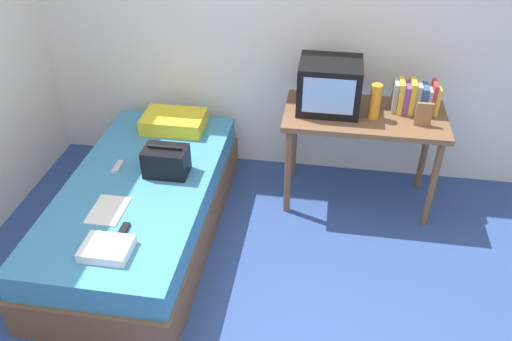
# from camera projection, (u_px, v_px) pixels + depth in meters

# --- Properties ---
(wall_back) EXTENTS (5.20, 0.10, 2.60)m
(wall_back) POSITION_uv_depth(u_px,v_px,m) (283.00, 15.00, 3.87)
(wall_back) COLOR silver
(wall_back) RESTS_ON ground
(bed) EXTENTS (1.00, 2.00, 0.47)m
(bed) POSITION_uv_depth(u_px,v_px,m) (143.00, 209.00, 3.67)
(bed) COLOR brown
(bed) RESTS_ON ground
(desk) EXTENTS (1.16, 0.60, 0.77)m
(desk) POSITION_uv_depth(u_px,v_px,m) (364.00, 125.00, 3.77)
(desk) COLOR brown
(desk) RESTS_ON ground
(tv) EXTENTS (0.44, 0.39, 0.36)m
(tv) POSITION_uv_depth(u_px,v_px,m) (329.00, 86.00, 3.68)
(tv) COLOR black
(tv) RESTS_ON desk
(water_bottle) EXTENTS (0.08, 0.08, 0.26)m
(water_bottle) POSITION_uv_depth(u_px,v_px,m) (375.00, 102.00, 3.59)
(water_bottle) COLOR orange
(water_bottle) RESTS_ON desk
(book_row) EXTENTS (0.32, 0.17, 0.24)m
(book_row) POSITION_uv_depth(u_px,v_px,m) (415.00, 97.00, 3.68)
(book_row) COLOR gray
(book_row) RESTS_ON desk
(picture_frame) EXTENTS (0.11, 0.02, 0.17)m
(picture_frame) POSITION_uv_depth(u_px,v_px,m) (424.00, 114.00, 3.53)
(picture_frame) COLOR olive
(picture_frame) RESTS_ON desk
(pillow) EXTENTS (0.48, 0.33, 0.12)m
(pillow) POSITION_uv_depth(u_px,v_px,m) (174.00, 122.00, 4.09)
(pillow) COLOR yellow
(pillow) RESTS_ON bed
(handbag) EXTENTS (0.30, 0.20, 0.22)m
(handbag) POSITION_uv_depth(u_px,v_px,m) (166.00, 161.00, 3.56)
(handbag) COLOR black
(handbag) RESTS_ON bed
(magazine) EXTENTS (0.21, 0.29, 0.01)m
(magazine) POSITION_uv_depth(u_px,v_px,m) (108.00, 210.00, 3.27)
(magazine) COLOR white
(magazine) RESTS_ON bed
(remote_dark) EXTENTS (0.04, 0.16, 0.02)m
(remote_dark) POSITION_uv_depth(u_px,v_px,m) (123.00, 232.00, 3.10)
(remote_dark) COLOR black
(remote_dark) RESTS_ON bed
(remote_silver) EXTENTS (0.04, 0.14, 0.02)m
(remote_silver) POSITION_uv_depth(u_px,v_px,m) (118.00, 167.00, 3.66)
(remote_silver) COLOR #B7B7BC
(remote_silver) RESTS_ON bed
(folded_towel) EXTENTS (0.28, 0.22, 0.06)m
(folded_towel) POSITION_uv_depth(u_px,v_px,m) (107.00, 249.00, 2.95)
(folded_towel) COLOR white
(folded_towel) RESTS_ON bed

